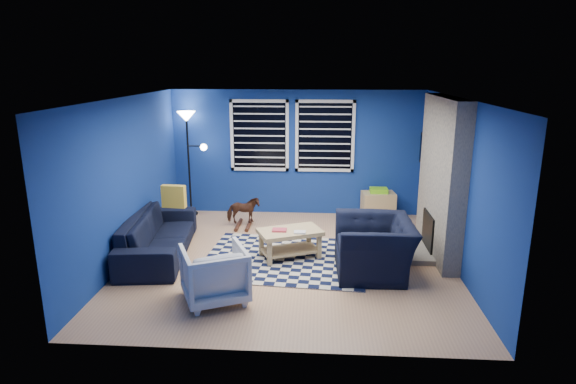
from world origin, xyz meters
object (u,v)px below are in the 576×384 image
(sofa, at_px, (159,235))
(rocking_horse, at_px, (243,210))
(tv, at_px, (427,151))
(armchair_bent, at_px, (214,274))
(armchair_big, at_px, (374,247))
(floor_lamp, at_px, (188,131))
(cabinet, at_px, (378,205))
(coffee_table, at_px, (290,238))

(sofa, bearing_deg, rocking_horse, -44.92)
(tv, xyz_separation_m, sofa, (-4.55, -1.91, -1.07))
(tv, relative_size, armchair_bent, 1.25)
(armchair_big, bearing_deg, tv, 152.13)
(rocking_horse, bearing_deg, sofa, 127.82)
(armchair_big, distance_m, armchair_bent, 2.36)
(floor_lamp, bearing_deg, cabinet, 0.06)
(armchair_bent, height_order, coffee_table, armchair_bent)
(rocking_horse, distance_m, coffee_table, 1.73)
(sofa, distance_m, coffee_table, 2.11)
(armchair_bent, bearing_deg, armchair_big, -179.49)
(coffee_table, bearing_deg, armchair_bent, -120.72)
(coffee_table, bearing_deg, cabinet, 52.98)
(rocking_horse, bearing_deg, coffee_table, -159.98)
(tv, relative_size, cabinet, 1.49)
(sofa, relative_size, coffee_table, 2.06)
(tv, height_order, rocking_horse, tv)
(armchair_big, distance_m, cabinet, 2.66)
(sofa, bearing_deg, tv, -73.88)
(coffee_table, bearing_deg, armchair_big, -20.85)
(armchair_big, height_order, coffee_table, armchair_big)
(sofa, relative_size, armchair_bent, 2.86)
(sofa, height_order, armchair_bent, armchair_bent)
(rocking_horse, relative_size, floor_lamp, 0.29)
(armchair_big, xyz_separation_m, coffee_table, (-1.26, 0.48, -0.07))
(rocking_horse, bearing_deg, armchair_bent, 167.78)
(armchair_bent, xyz_separation_m, cabinet, (2.50, 3.63, -0.09))
(armchair_big, height_order, rocking_horse, armchair_big)
(armchair_big, xyz_separation_m, rocking_horse, (-2.23, 1.92, -0.08))
(sofa, bearing_deg, floor_lamp, -5.95)
(tv, xyz_separation_m, floor_lamp, (-4.57, 0.25, 0.31))
(armchair_bent, height_order, rocking_horse, armchair_bent)
(sofa, xyz_separation_m, coffee_table, (2.11, 0.01, -0.00))
(armchair_big, height_order, floor_lamp, floor_lamp)
(sofa, height_order, floor_lamp, floor_lamp)
(tv, height_order, coffee_table, tv)
(cabinet, bearing_deg, sofa, -156.23)
(armchair_big, bearing_deg, sofa, -99.55)
(tv, distance_m, floor_lamp, 4.59)
(armchair_bent, relative_size, coffee_table, 0.72)
(cabinet, bearing_deg, floor_lamp, 173.75)
(armchair_bent, height_order, cabinet, armchair_bent)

